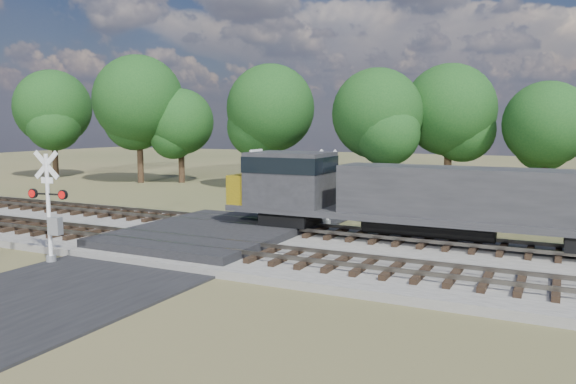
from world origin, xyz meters
The scene contains 10 objects.
ground centered at (0.00, 0.00, 0.00)m, with size 160.00×160.00×0.00m, color #424C28.
ballast_bed centered at (10.00, 0.50, 0.15)m, with size 140.00×10.00×0.30m, color gray.
road centered at (0.00, 0.00, 0.04)m, with size 7.00×60.00×0.08m, color black.
crossing_panel centered at (0.00, 0.50, 0.32)m, with size 7.00×9.00×0.62m, color #262628.
track_near centered at (3.12, -2.00, 0.41)m, with size 140.00×2.60×0.33m.
track_far centered at (3.12, 3.00, 0.41)m, with size 140.00×2.60×0.33m.
crossing_signal_near centered at (-3.18, -5.48, 1.78)m, with size 1.72×0.42×4.29m.
crossing_signal_far centered at (2.98, 6.67, 1.65)m, with size 1.60×0.35×3.97m.
equipment_shed centered at (8.66, 8.79, 1.50)m, with size 4.86×4.86×2.97m.
treeline centered at (2.67, 19.95, 6.29)m, with size 80.43×11.15×11.34m.
Camera 1 is at (14.02, -20.16, 5.25)m, focal length 35.00 mm.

